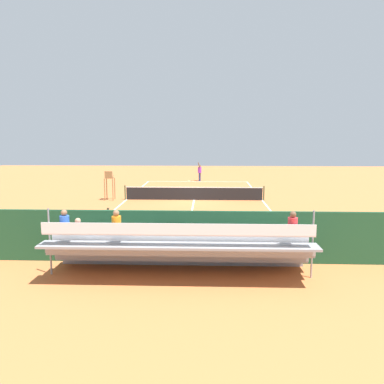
{
  "coord_description": "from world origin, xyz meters",
  "views": [
    {
      "loc": [
        -0.91,
        28.49,
        4.91
      ],
      "look_at": [
        0.0,
        4.0,
        1.2
      ],
      "focal_mm": 36.78,
      "sensor_mm": 36.0,
      "label": 1
    }
  ],
  "objects_px": {
    "line_judge": "(105,231)",
    "tennis_net": "(194,193)",
    "umpire_chair": "(109,182)",
    "courtside_bench": "(254,243)",
    "tennis_racket": "(189,181)",
    "tennis_ball_near": "(217,182)",
    "bleacher_stand": "(177,248)",
    "tennis_ball_far": "(205,183)",
    "tennis_player": "(200,171)",
    "equipment_bag": "(200,253)"
  },
  "relations": [
    {
      "from": "line_judge",
      "to": "tennis_net",
      "type": "bearing_deg",
      "value": -103.2
    },
    {
      "from": "tennis_net",
      "to": "umpire_chair",
      "type": "height_order",
      "value": "umpire_chair"
    },
    {
      "from": "tennis_net",
      "to": "umpire_chair",
      "type": "bearing_deg",
      "value": 1.95
    },
    {
      "from": "courtside_bench",
      "to": "line_judge",
      "type": "bearing_deg",
      "value": 0.48
    },
    {
      "from": "courtside_bench",
      "to": "tennis_racket",
      "type": "xyz_separation_m",
      "value": [
        3.66,
        -24.81,
        -0.54
      ]
    },
    {
      "from": "tennis_net",
      "to": "tennis_ball_near",
      "type": "xyz_separation_m",
      "value": [
        -2.0,
        -10.22,
        -0.47
      ]
    },
    {
      "from": "bleacher_stand",
      "to": "tennis_ball_far",
      "type": "bearing_deg",
      "value": -92.02
    },
    {
      "from": "umpire_chair",
      "to": "courtside_bench",
      "type": "relative_size",
      "value": 1.19
    },
    {
      "from": "tennis_racket",
      "to": "tennis_ball_far",
      "type": "distance_m",
      "value": 2.42
    },
    {
      "from": "tennis_player",
      "to": "tennis_racket",
      "type": "relative_size",
      "value": 3.72
    },
    {
      "from": "tennis_racket",
      "to": "tennis_ball_far",
      "type": "height_order",
      "value": "tennis_ball_far"
    },
    {
      "from": "tennis_ball_near",
      "to": "bleacher_stand",
      "type": "bearing_deg",
      "value": 85.28
    },
    {
      "from": "equipment_bag",
      "to": "tennis_net",
      "type": "bearing_deg",
      "value": -87.19
    },
    {
      "from": "line_judge",
      "to": "courtside_bench",
      "type": "bearing_deg",
      "value": -179.52
    },
    {
      "from": "courtside_bench",
      "to": "bleacher_stand",
      "type": "bearing_deg",
      "value": 35.4
    },
    {
      "from": "equipment_bag",
      "to": "tennis_racket",
      "type": "height_order",
      "value": "equipment_bag"
    },
    {
      "from": "tennis_racket",
      "to": "tennis_ball_near",
      "type": "distance_m",
      "value": 3.14
    },
    {
      "from": "bleacher_stand",
      "to": "courtside_bench",
      "type": "height_order",
      "value": "bleacher_stand"
    },
    {
      "from": "umpire_chair",
      "to": "tennis_ball_far",
      "type": "distance_m",
      "value": 12.22
    },
    {
      "from": "tennis_net",
      "to": "bleacher_stand",
      "type": "height_order",
      "value": "bleacher_stand"
    },
    {
      "from": "bleacher_stand",
      "to": "line_judge",
      "type": "height_order",
      "value": "bleacher_stand"
    },
    {
      "from": "umpire_chair",
      "to": "line_judge",
      "type": "xyz_separation_m",
      "value": [
        -3.08,
        13.11,
        -0.3
      ]
    },
    {
      "from": "equipment_bag",
      "to": "bleacher_stand",
      "type": "bearing_deg",
      "value": 68.45
    },
    {
      "from": "bleacher_stand",
      "to": "tennis_racket",
      "type": "height_order",
      "value": "bleacher_stand"
    },
    {
      "from": "tennis_player",
      "to": "tennis_racket",
      "type": "bearing_deg",
      "value": -3.17
    },
    {
      "from": "courtside_bench",
      "to": "equipment_bag",
      "type": "bearing_deg",
      "value": 3.41
    },
    {
      "from": "tennis_net",
      "to": "tennis_player",
      "type": "distance_m",
      "value": 11.49
    },
    {
      "from": "tennis_net",
      "to": "bleacher_stand",
      "type": "relative_size",
      "value": 1.14
    },
    {
      "from": "equipment_bag",
      "to": "tennis_player",
      "type": "distance_m",
      "value": 24.89
    },
    {
      "from": "tennis_net",
      "to": "tennis_racket",
      "type": "bearing_deg",
      "value": -85.8
    },
    {
      "from": "bleacher_stand",
      "to": "umpire_chair",
      "type": "xyz_separation_m",
      "value": [
        6.09,
        -15.14,
        0.37
      ]
    },
    {
      "from": "tennis_racket",
      "to": "tennis_ball_far",
      "type": "xyz_separation_m",
      "value": [
        -1.62,
        1.79,
        0.02
      ]
    },
    {
      "from": "equipment_bag",
      "to": "tennis_racket",
      "type": "relative_size",
      "value": 1.74
    },
    {
      "from": "umpire_chair",
      "to": "line_judge",
      "type": "relative_size",
      "value": 1.11
    },
    {
      "from": "tennis_player",
      "to": "tennis_racket",
      "type": "height_order",
      "value": "tennis_player"
    },
    {
      "from": "umpire_chair",
      "to": "line_judge",
      "type": "distance_m",
      "value": 13.47
    },
    {
      "from": "tennis_net",
      "to": "tennis_ball_near",
      "type": "distance_m",
      "value": 10.42
    },
    {
      "from": "bleacher_stand",
      "to": "line_judge",
      "type": "distance_m",
      "value": 3.63
    },
    {
      "from": "tennis_racket",
      "to": "equipment_bag",
      "type": "bearing_deg",
      "value": 93.45
    },
    {
      "from": "umpire_chair",
      "to": "tennis_ball_far",
      "type": "bearing_deg",
      "value": -125.01
    },
    {
      "from": "umpire_chair",
      "to": "bleacher_stand",
      "type": "bearing_deg",
      "value": 111.91
    },
    {
      "from": "bleacher_stand",
      "to": "tennis_ball_near",
      "type": "distance_m",
      "value": 25.67
    },
    {
      "from": "tennis_player",
      "to": "line_judge",
      "type": "relative_size",
      "value": 1.0
    },
    {
      "from": "tennis_net",
      "to": "tennis_ball_far",
      "type": "xyz_separation_m",
      "value": [
        -0.77,
        -9.74,
        -0.47
      ]
    },
    {
      "from": "tennis_racket",
      "to": "line_judge",
      "type": "xyz_separation_m",
      "value": [
        2.28,
        24.86,
        1.0
      ]
    },
    {
      "from": "bleacher_stand",
      "to": "umpire_chair",
      "type": "relative_size",
      "value": 4.23
    },
    {
      "from": "tennis_net",
      "to": "line_judge",
      "type": "relative_size",
      "value": 5.35
    },
    {
      "from": "tennis_net",
      "to": "courtside_bench",
      "type": "height_order",
      "value": "tennis_net"
    },
    {
      "from": "courtside_bench",
      "to": "tennis_ball_near",
      "type": "relative_size",
      "value": 27.27
    },
    {
      "from": "tennis_ball_far",
      "to": "line_judge",
      "type": "xyz_separation_m",
      "value": [
        3.9,
        23.07,
        0.98
      ]
    }
  ]
}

